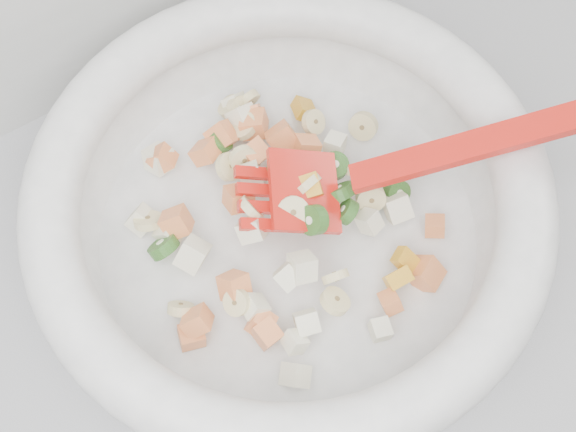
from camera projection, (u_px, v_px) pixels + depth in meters
counter at (343, 354)px, 1.08m from camera, size 2.00×0.60×0.90m
mixing_bowl at (288, 207)px, 0.61m from camera, size 0.48×0.43×0.17m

